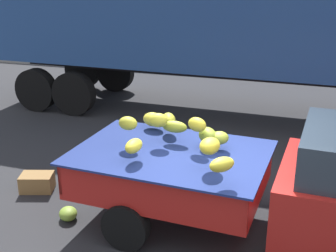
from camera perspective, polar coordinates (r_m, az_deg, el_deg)
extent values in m
plane|color=#28282B|center=(6.37, 7.75, -14.01)|extent=(220.00, 220.00, 0.00)
cube|color=gray|center=(15.22, 14.02, 6.05)|extent=(80.00, 0.80, 0.16)
cube|color=#B21E19|center=(6.46, 0.37, -7.38)|extent=(2.65, 1.94, 0.08)
cube|color=#B21E19|center=(7.09, 2.85, -2.53)|extent=(2.54, 0.22, 0.44)
cube|color=#B21E19|center=(5.63, -2.77, -8.74)|extent=(2.54, 0.22, 0.44)
cube|color=#B21E19|center=(6.06, 11.53, -6.97)|extent=(0.17, 1.77, 0.44)
cube|color=#B21E19|center=(6.84, -9.43, -3.63)|extent=(0.17, 1.77, 0.44)
cube|color=#B21914|center=(7.13, 2.92, -2.74)|extent=(2.43, 0.18, 0.07)
cube|color=navy|center=(6.25, 0.38, -3.37)|extent=(2.78, 2.07, 0.03)
ellipsoid|color=#97A52E|center=(6.27, 6.55, -1.50)|extent=(0.29, 0.30, 0.17)
ellipsoid|color=olive|center=(6.30, 5.04, -1.17)|extent=(0.39, 0.43, 0.21)
ellipsoid|color=yellow|center=(5.88, -4.36, -2.54)|extent=(0.21, 0.36, 0.17)
ellipsoid|color=gold|center=(5.21, 6.84, -4.87)|extent=(0.36, 0.39, 0.17)
ellipsoid|color=gold|center=(6.33, -5.10, 0.35)|extent=(0.32, 0.27, 0.19)
ellipsoid|color=#9EA62C|center=(6.48, 0.84, -0.09)|extent=(0.38, 0.20, 0.17)
ellipsoid|color=gold|center=(6.17, 3.70, 0.19)|extent=(0.35, 0.32, 0.20)
ellipsoid|color=gold|center=(5.62, 5.32, -2.53)|extent=(0.27, 0.37, 0.20)
ellipsoid|color=#AAA929|center=(6.80, 0.07, 0.75)|extent=(0.33, 0.41, 0.22)
ellipsoid|color=yellow|center=(7.04, -1.92, 0.85)|extent=(0.41, 0.37, 0.21)
ellipsoid|color=gold|center=(6.36, -1.24, 0.74)|extent=(0.31, 0.28, 0.20)
cylinder|color=black|center=(7.39, 0.55, -5.97)|extent=(0.65, 0.24, 0.64)
cylinder|color=black|center=(6.01, -5.35, -12.56)|extent=(0.65, 0.24, 0.64)
cube|color=navy|center=(10.82, 8.07, 14.64)|extent=(12.06, 2.83, 2.70)
cube|color=black|center=(11.05, 7.70, 6.87)|extent=(11.05, 0.71, 0.30)
cylinder|color=black|center=(13.41, -6.68, 6.72)|extent=(1.09, 0.33, 1.08)
cylinder|color=black|center=(11.35, -11.84, 4.06)|extent=(1.09, 0.33, 1.08)
cylinder|color=black|center=(13.90, -10.75, 6.97)|extent=(1.09, 0.33, 1.08)
cylinder|color=black|center=(11.93, -16.34, 4.43)|extent=(1.09, 0.33, 1.08)
ellipsoid|color=olive|center=(6.87, -12.54, -10.78)|extent=(0.39, 0.41, 0.18)
cube|color=olive|center=(7.79, -16.25, -6.87)|extent=(0.60, 0.50, 0.28)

